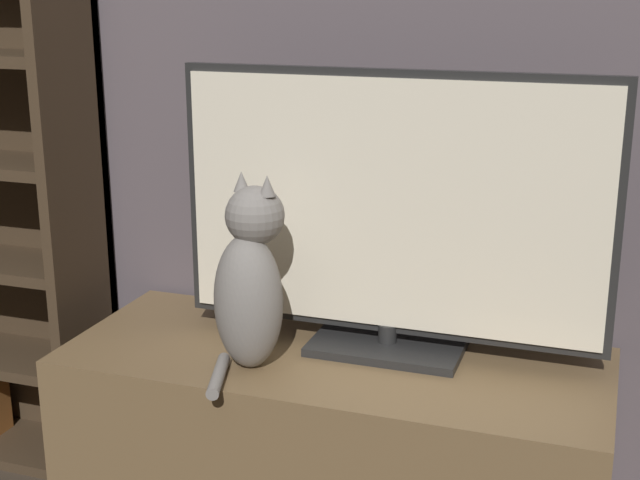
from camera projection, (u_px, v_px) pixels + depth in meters
name	position (u px, v px, depth m)	size (l,w,h in m)	color
tv_stand	(333.00, 451.00, 2.15)	(1.26, 0.52, 0.50)	brown
tv	(390.00, 216.00, 2.02)	(1.00, 0.21, 0.66)	black
cat	(251.00, 283.00, 1.97)	(0.20, 0.30, 0.44)	gray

